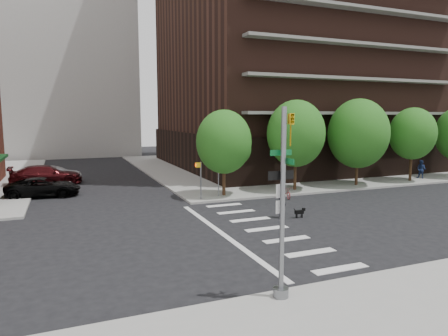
{
  "coord_description": "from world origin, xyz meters",
  "views": [
    {
      "loc": [
        -6.69,
        -18.01,
        5.85
      ],
      "look_at": [
        3.0,
        6.0,
        2.5
      ],
      "focal_mm": 32.0,
      "sensor_mm": 36.0,
      "label": 1
    }
  ],
  "objects_px": {
    "traffic_signal": "(283,219)",
    "dog_walker": "(282,203)",
    "parked_car_black": "(43,187)",
    "parked_car_silver": "(55,174)",
    "pedestrian_far": "(421,169)",
    "parked_car_maroon": "(46,175)",
    "scooter": "(286,192)"
  },
  "relations": [
    {
      "from": "scooter",
      "to": "pedestrian_far",
      "type": "distance_m",
      "value": 16.13
    },
    {
      "from": "dog_walker",
      "to": "pedestrian_far",
      "type": "xyz_separation_m",
      "value": [
        19.06,
        7.33,
        0.15
      ]
    },
    {
      "from": "parked_car_black",
      "to": "parked_car_maroon",
      "type": "relative_size",
      "value": 0.87
    },
    {
      "from": "parked_car_black",
      "to": "parked_car_maroon",
      "type": "bearing_deg",
      "value": 5.56
    },
    {
      "from": "dog_walker",
      "to": "parked_car_maroon",
      "type": "bearing_deg",
      "value": 30.36
    },
    {
      "from": "pedestrian_far",
      "to": "parked_car_maroon",
      "type": "bearing_deg",
      "value": -125.97
    },
    {
      "from": "parked_car_silver",
      "to": "scooter",
      "type": "distance_m",
      "value": 20.72
    },
    {
      "from": "parked_car_black",
      "to": "parked_car_silver",
      "type": "relative_size",
      "value": 1.16
    },
    {
      "from": "parked_car_silver",
      "to": "traffic_signal",
      "type": "bearing_deg",
      "value": -160.43
    },
    {
      "from": "scooter",
      "to": "dog_walker",
      "type": "relative_size",
      "value": 0.94
    },
    {
      "from": "traffic_signal",
      "to": "parked_car_black",
      "type": "relative_size",
      "value": 1.18
    },
    {
      "from": "parked_car_maroon",
      "to": "parked_car_silver",
      "type": "bearing_deg",
      "value": -36.37
    },
    {
      "from": "traffic_signal",
      "to": "parked_car_black",
      "type": "bearing_deg",
      "value": 110.11
    },
    {
      "from": "parked_car_black",
      "to": "pedestrian_far",
      "type": "bearing_deg",
      "value": -92.52
    },
    {
      "from": "traffic_signal",
      "to": "pedestrian_far",
      "type": "bearing_deg",
      "value": 34.13
    },
    {
      "from": "scooter",
      "to": "pedestrian_far",
      "type": "xyz_separation_m",
      "value": [
        15.91,
        2.55,
        0.58
      ]
    },
    {
      "from": "pedestrian_far",
      "to": "parked_car_black",
      "type": "bearing_deg",
      "value": -116.52
    },
    {
      "from": "dog_walker",
      "to": "pedestrian_far",
      "type": "relative_size",
      "value": 1.0
    },
    {
      "from": "parked_car_maroon",
      "to": "traffic_signal",
      "type": "bearing_deg",
      "value": -165.58
    },
    {
      "from": "traffic_signal",
      "to": "dog_walker",
      "type": "xyz_separation_m",
      "value": [
        5.36,
        9.22,
        -1.85
      ]
    },
    {
      "from": "scooter",
      "to": "dog_walker",
      "type": "xyz_separation_m",
      "value": [
        -3.14,
        -4.77,
        0.43
      ]
    },
    {
      "from": "traffic_signal",
      "to": "parked_car_black",
      "type": "height_order",
      "value": "traffic_signal"
    },
    {
      "from": "scooter",
      "to": "dog_walker",
      "type": "height_order",
      "value": "dog_walker"
    },
    {
      "from": "parked_car_silver",
      "to": "scooter",
      "type": "relative_size",
      "value": 2.73
    },
    {
      "from": "parked_car_black",
      "to": "scooter",
      "type": "relative_size",
      "value": 3.18
    },
    {
      "from": "traffic_signal",
      "to": "scooter",
      "type": "xyz_separation_m",
      "value": [
        8.5,
        13.99,
        -2.28
      ]
    },
    {
      "from": "parked_car_black",
      "to": "scooter",
      "type": "bearing_deg",
      "value": -108.12
    },
    {
      "from": "traffic_signal",
      "to": "dog_walker",
      "type": "relative_size",
      "value": 3.51
    },
    {
      "from": "traffic_signal",
      "to": "pedestrian_far",
      "type": "height_order",
      "value": "traffic_signal"
    },
    {
      "from": "traffic_signal",
      "to": "parked_car_black",
      "type": "distance_m",
      "value": 22.57
    },
    {
      "from": "parked_car_silver",
      "to": "scooter",
      "type": "height_order",
      "value": "parked_car_silver"
    },
    {
      "from": "parked_car_maroon",
      "to": "scooter",
      "type": "xyz_separation_m",
      "value": [
        16.23,
        -12.7,
        -0.43
      ]
    }
  ]
}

